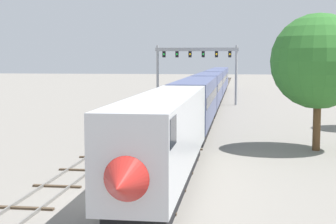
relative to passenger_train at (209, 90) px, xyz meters
name	(u,v)px	position (x,y,z in m)	size (l,w,h in m)	color
ground_plane	(113,200)	(-2.00, -44.02, -2.61)	(400.00, 400.00, 0.00)	gray
track_main	(214,100)	(0.00, 15.98, -2.54)	(2.60, 200.00, 0.16)	slate
track_near	(163,112)	(-5.50, -4.02, -2.54)	(2.60, 160.00, 0.16)	slate
passenger_train	(209,90)	(0.00, 0.00, 0.00)	(3.04, 100.80, 4.80)	silver
signal_gantry	(197,61)	(-2.25, 7.55, 3.75)	(12.10, 0.49, 8.64)	#999BA0
trackside_tree_mid	(319,61)	(9.56, -28.95, 3.90)	(6.92, 6.92, 9.99)	brown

